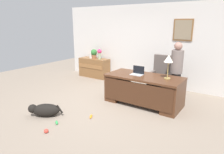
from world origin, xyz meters
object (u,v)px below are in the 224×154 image
at_px(dog_lying, 45,110).
at_px(dog_toy_ball, 46,131).
at_px(credenza, 94,68).
at_px(desk, 143,89).
at_px(potted_plant, 94,53).
at_px(dog_toy_bone, 57,123).
at_px(dog_toy_plush, 91,116).
at_px(desk_lamp, 169,60).
at_px(vase_with_flowers, 100,53).
at_px(laptop, 138,73).
at_px(armchair, 161,78).
at_px(person_standing, 176,71).
at_px(vase_empty, 91,55).

relative_size(dog_lying, dog_toy_ball, 8.08).
height_order(credenza, dog_toy_ball, credenza).
distance_m(desk, potted_plant, 3.24).
distance_m(dog_toy_bone, dog_toy_plush, 0.77).
bearing_deg(desk, dog_lying, -128.47).
height_order(desk_lamp, dog_toy_ball, desk_lamp).
distance_m(dog_lying, dog_toy_ball, 0.79).
bearing_deg(vase_with_flowers, desk, -29.73).
distance_m(credenza, laptop, 3.03).
height_order(armchair, laptop, armchair).
xyz_separation_m(dog_lying, laptop, (1.34, 1.99, 0.67)).
bearing_deg(dog_toy_plush, potted_plant, 127.80).
relative_size(credenza, dog_toy_plush, 6.41).
bearing_deg(dog_toy_bone, armchair, 69.70).
xyz_separation_m(person_standing, laptop, (-0.80, -0.73, -0.00)).
bearing_deg(laptop, vase_empty, 153.03).
xyz_separation_m(desk, credenza, (-2.84, 1.47, -0.05)).
relative_size(credenza, armchair, 1.04).
height_order(armchair, dog_lying, armchair).
relative_size(vase_with_flowers, dog_toy_plush, 2.04).
relative_size(armchair, desk_lamp, 1.97).
height_order(armchair, person_standing, person_standing).
bearing_deg(dog_toy_plush, person_standing, 60.90).
height_order(desk, potted_plant, potted_plant).
xyz_separation_m(armchair, potted_plant, (-2.93, 0.44, 0.43)).
bearing_deg(vase_empty, potted_plant, 0.00).
bearing_deg(desk_lamp, dog_lying, -136.37).
relative_size(armchair, person_standing, 0.73).
bearing_deg(laptop, armchair, 73.16).
bearing_deg(vase_with_flowers, dog_lying, -73.28).
xyz_separation_m(desk, armchair, (0.09, 1.02, 0.09)).
bearing_deg(credenza, vase_empty, 179.47).
relative_size(desk, dog_toy_bone, 11.08).
bearing_deg(dog_toy_ball, dog_lying, 143.60).
xyz_separation_m(laptop, desk_lamp, (0.79, 0.04, 0.41)).
bearing_deg(armchair, laptop, -106.84).
xyz_separation_m(desk, potted_plant, (-2.84, 1.47, 0.52)).
xyz_separation_m(vase_empty, potted_plant, (0.15, 0.00, 0.07)).
xyz_separation_m(credenza, armchair, (2.93, -0.44, 0.14)).
bearing_deg(laptop, dog_toy_plush, -106.00).
height_order(dog_lying, vase_empty, vase_empty).
bearing_deg(dog_toy_ball, credenza, 116.47).
height_order(credenza, person_standing, person_standing).
distance_m(vase_with_flowers, vase_empty, 0.44).
xyz_separation_m(dog_toy_bone, dog_toy_plush, (0.42, 0.64, 0.00)).
height_order(desk, credenza, desk).
relative_size(person_standing, dog_toy_plush, 8.47).
relative_size(person_standing, dog_toy_ball, 18.73).
distance_m(vase_empty, dog_toy_bone, 4.10).
relative_size(credenza, vase_with_flowers, 3.15).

